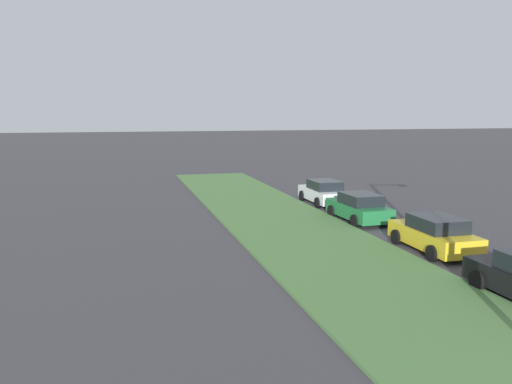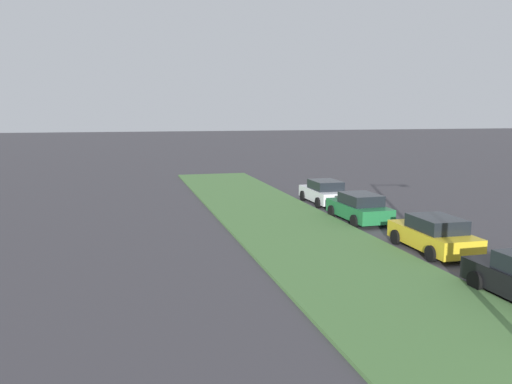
{
  "view_description": "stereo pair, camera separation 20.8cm",
  "coord_description": "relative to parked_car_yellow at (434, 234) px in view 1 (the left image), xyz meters",
  "views": [
    {
      "loc": [
        -5.83,
        15.3,
        5.62
      ],
      "look_at": [
        19.81,
        8.41,
        1.52
      ],
      "focal_mm": 36.31,
      "sensor_mm": 36.0,
      "label": 1
    },
    {
      "loc": [
        -5.89,
        15.1,
        5.62
      ],
      "look_at": [
        19.81,
        8.41,
        1.52
      ],
      "focal_mm": 36.31,
      "sensor_mm": 36.0,
      "label": 2
    }
  ],
  "objects": [
    {
      "name": "parked_car_green",
      "position": [
        6.22,
        0.29,
        0.0
      ],
      "size": [
        4.34,
        2.11,
        1.47
      ],
      "rotation": [
        0.0,
        0.0,
        0.03
      ],
      "color": "#1E6B38",
      "rests_on": "ground"
    },
    {
      "name": "parked_car_yellow",
      "position": [
        0.0,
        0.0,
        0.0
      ],
      "size": [
        4.33,
        2.08,
        1.47
      ],
      "rotation": [
        0.0,
        0.0,
        -0.02
      ],
      "color": "gold",
      "rests_on": "ground"
    },
    {
      "name": "parked_car_white",
      "position": [
        11.57,
        0.06,
        0.0
      ],
      "size": [
        4.31,
        2.03,
        1.47
      ],
      "rotation": [
        0.0,
        0.0,
        -0.0
      ],
      "color": "silver",
      "rests_on": "ground"
    },
    {
      "name": "grass_median",
      "position": [
        -2.09,
        4.33,
        -0.66
      ],
      "size": [
        60.0,
        6.0,
        0.12
      ],
      "primitive_type": "cube",
      "color": "#517F42",
      "rests_on": "ground"
    }
  ]
}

